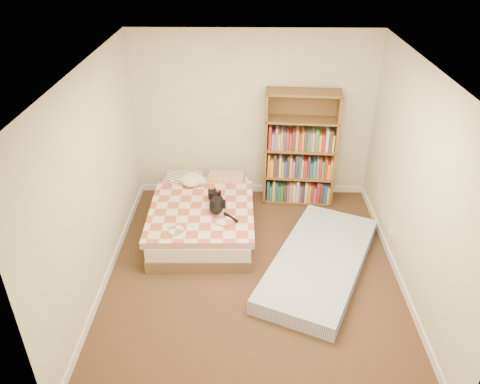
{
  "coord_description": "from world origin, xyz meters",
  "views": [
    {
      "loc": [
        -0.08,
        -4.43,
        3.74
      ],
      "look_at": [
        -0.16,
        0.3,
        0.97
      ],
      "focal_mm": 35.0,
      "sensor_mm": 36.0,
      "label": 1
    }
  ],
  "objects_px": {
    "bed": "(203,215)",
    "white_dog": "(192,180)",
    "bookshelf": "(299,163)",
    "black_cat": "(217,202)",
    "floor_mattress": "(319,262)"
  },
  "relations": [
    {
      "from": "bed",
      "to": "white_dog",
      "type": "relative_size",
      "value": 4.38
    },
    {
      "from": "bookshelf",
      "to": "white_dog",
      "type": "relative_size",
      "value": 4.01
    },
    {
      "from": "white_dog",
      "to": "black_cat",
      "type": "bearing_deg",
      "value": -80.22
    },
    {
      "from": "bed",
      "to": "floor_mattress",
      "type": "relative_size",
      "value": 0.87
    },
    {
      "from": "bed",
      "to": "white_dog",
      "type": "height_order",
      "value": "white_dog"
    },
    {
      "from": "bed",
      "to": "bookshelf",
      "type": "xyz_separation_m",
      "value": [
        1.37,
        0.84,
        0.39
      ]
    },
    {
      "from": "bed",
      "to": "black_cat",
      "type": "xyz_separation_m",
      "value": [
        0.21,
        -0.13,
        0.29
      ]
    },
    {
      "from": "bed",
      "to": "black_cat",
      "type": "bearing_deg",
      "value": -33.38
    },
    {
      "from": "floor_mattress",
      "to": "black_cat",
      "type": "distance_m",
      "value": 1.52
    },
    {
      "from": "bookshelf",
      "to": "black_cat",
      "type": "relative_size",
      "value": 2.29
    },
    {
      "from": "bed",
      "to": "white_dog",
      "type": "distance_m",
      "value": 0.58
    },
    {
      "from": "black_cat",
      "to": "bed",
      "type": "bearing_deg",
      "value": 131.8
    },
    {
      "from": "bed",
      "to": "black_cat",
      "type": "relative_size",
      "value": 2.5
    },
    {
      "from": "black_cat",
      "to": "white_dog",
      "type": "xyz_separation_m",
      "value": [
        -0.39,
        0.59,
        0.01
      ]
    },
    {
      "from": "bed",
      "to": "bookshelf",
      "type": "relative_size",
      "value": 1.09
    }
  ]
}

